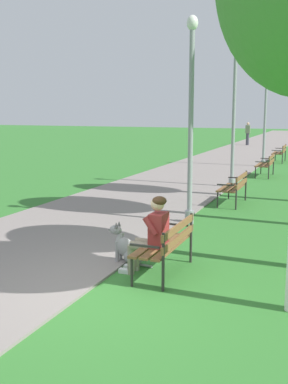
{
  "coord_description": "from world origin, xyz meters",
  "views": [
    {
      "loc": [
        2.94,
        -5.52,
        2.53
      ],
      "look_at": [
        -0.57,
        3.16,
        0.9
      ],
      "focal_mm": 44.2,
      "sensor_mm": 36.0,
      "label": 1
    }
  ],
  "objects_px": {
    "park_bench_far": "(266,163)",
    "lamp_post_near": "(191,120)",
    "park_bench_near": "(167,242)",
    "pedestrian_distant": "(248,134)",
    "lamp_post_mid": "(234,115)",
    "park_bench_mid": "(235,186)",
    "park_bench_furthest": "(280,152)",
    "lamp_post_far": "(265,119)",
    "dog_grey": "(128,249)",
    "person_seated_on_near_bench": "(152,232)"
  },
  "relations": [
    {
      "from": "lamp_post_mid",
      "to": "lamp_post_far",
      "type": "relative_size",
      "value": 1.12
    },
    {
      "from": "park_bench_near",
      "to": "park_bench_mid",
      "type": "bearing_deg",
      "value": 91.25
    },
    {
      "from": "park_bench_mid",
      "to": "lamp_post_near",
      "type": "xyz_separation_m",
      "value": [
        -0.5,
        -2.57,
        1.81
      ]
    },
    {
      "from": "park_bench_near",
      "to": "person_seated_on_near_bench",
      "type": "xyz_separation_m",
      "value": [
        -0.21,
        -0.12,
        0.17
      ]
    },
    {
      "from": "pedestrian_distant",
      "to": "park_bench_far",
      "type": "bearing_deg",
      "value": -77.67
    },
    {
      "from": "park_bench_near",
      "to": "park_bench_furthest",
      "type": "bearing_deg",
      "value": 90.47
    },
    {
      "from": "park_bench_mid",
      "to": "lamp_post_near",
      "type": "distance_m",
      "value": 3.18
    },
    {
      "from": "park_bench_near",
      "to": "park_bench_furthest",
      "type": "height_order",
      "value": "same"
    },
    {
      "from": "dog_grey",
      "to": "lamp_post_far",
      "type": "relative_size",
      "value": 0.2
    },
    {
      "from": "park_bench_far",
      "to": "dog_grey",
      "type": "height_order",
      "value": "park_bench_far"
    },
    {
      "from": "dog_grey",
      "to": "park_bench_near",
      "type": "bearing_deg",
      "value": -15.0
    },
    {
      "from": "park_bench_mid",
      "to": "person_seated_on_near_bench",
      "type": "distance_m",
      "value": 6.02
    },
    {
      "from": "park_bench_mid",
      "to": "pedestrian_distant",
      "type": "bearing_deg",
      "value": 98.91
    },
    {
      "from": "park_bench_far",
      "to": "dog_grey",
      "type": "xyz_separation_m",
      "value": [
        -0.68,
        -11.53,
        -0.25
      ]
    },
    {
      "from": "park_bench_near",
      "to": "lamp_post_mid",
      "type": "xyz_separation_m",
      "value": [
        -0.77,
        8.65,
        1.84
      ]
    },
    {
      "from": "park_bench_near",
      "to": "lamp_post_far",
      "type": "xyz_separation_m",
      "value": [
        -0.62,
        14.84,
        1.6
      ]
    },
    {
      "from": "park_bench_mid",
      "to": "dog_grey",
      "type": "bearing_deg",
      "value": -96.27
    },
    {
      "from": "lamp_post_near",
      "to": "pedestrian_distant",
      "type": "bearing_deg",
      "value": 96.8
    },
    {
      "from": "park_bench_far",
      "to": "lamp_post_mid",
      "type": "distance_m",
      "value": 3.66
    },
    {
      "from": "park_bench_mid",
      "to": "park_bench_furthest",
      "type": "relative_size",
      "value": 1.0
    },
    {
      "from": "park_bench_furthest",
      "to": "dog_grey",
      "type": "distance_m",
      "value": 16.91
    },
    {
      "from": "lamp_post_near",
      "to": "pedestrian_distant",
      "type": "distance_m",
      "value": 24.36
    },
    {
      "from": "person_seated_on_near_bench",
      "to": "park_bench_mid",
      "type": "bearing_deg",
      "value": 89.25
    },
    {
      "from": "park_bench_near",
      "to": "park_bench_mid",
      "type": "relative_size",
      "value": 1.0
    },
    {
      "from": "park_bench_far",
      "to": "person_seated_on_near_bench",
      "type": "distance_m",
      "value": 11.85
    },
    {
      "from": "lamp_post_mid",
      "to": "dog_grey",
      "type": "bearing_deg",
      "value": -89.91
    },
    {
      "from": "lamp_post_far",
      "to": "lamp_post_mid",
      "type": "bearing_deg",
      "value": -91.34
    },
    {
      "from": "park_bench_furthest",
      "to": "park_bench_mid",
      "type": "bearing_deg",
      "value": -89.95
    },
    {
      "from": "park_bench_far",
      "to": "lamp_post_far",
      "type": "xyz_separation_m",
      "value": [
        -0.55,
        3.11,
        1.6
      ]
    },
    {
      "from": "lamp_post_mid",
      "to": "park_bench_far",
      "type": "bearing_deg",
      "value": 77.31
    },
    {
      "from": "park_bench_near",
      "to": "dog_grey",
      "type": "relative_size",
      "value": 1.8
    },
    {
      "from": "lamp_post_near",
      "to": "lamp_post_mid",
      "type": "distance_m",
      "value": 5.32
    },
    {
      "from": "person_seated_on_near_bench",
      "to": "lamp_post_near",
      "type": "relative_size",
      "value": 0.28
    },
    {
      "from": "park_bench_furthest",
      "to": "pedestrian_distant",
      "type": "distance_m",
      "value": 10.92
    },
    {
      "from": "park_bench_far",
      "to": "lamp_post_near",
      "type": "distance_m",
      "value": 8.61
    },
    {
      "from": "park_bench_near",
      "to": "pedestrian_distant",
      "type": "height_order",
      "value": "pedestrian_distant"
    },
    {
      "from": "park_bench_near",
      "to": "lamp_post_far",
      "type": "bearing_deg",
      "value": 92.4
    },
    {
      "from": "park_bench_mid",
      "to": "person_seated_on_near_bench",
      "type": "bearing_deg",
      "value": -90.75
    },
    {
      "from": "park_bench_near",
      "to": "park_bench_far",
      "type": "xyz_separation_m",
      "value": [
        -0.07,
        11.73,
        0.0
      ]
    },
    {
      "from": "park_bench_mid",
      "to": "dog_grey",
      "type": "relative_size",
      "value": 1.8
    },
    {
      "from": "park_bench_far",
      "to": "lamp_post_near",
      "type": "relative_size",
      "value": 0.33
    },
    {
      "from": "park_bench_far",
      "to": "park_bench_furthest",
      "type": "distance_m",
      "value": 5.37
    },
    {
      "from": "park_bench_furthest",
      "to": "lamp_post_mid",
      "type": "distance_m",
      "value": 8.67
    },
    {
      "from": "person_seated_on_near_bench",
      "to": "park_bench_furthest",
      "type": "bearing_deg",
      "value": 89.77
    },
    {
      "from": "lamp_post_mid",
      "to": "pedestrian_distant",
      "type": "distance_m",
      "value": 19.09
    },
    {
      "from": "park_bench_furthest",
      "to": "lamp_post_near",
      "type": "height_order",
      "value": "lamp_post_near"
    },
    {
      "from": "park_bench_mid",
      "to": "lamp_post_near",
      "type": "relative_size",
      "value": 0.33
    },
    {
      "from": "park_bench_near",
      "to": "park_bench_far",
      "type": "distance_m",
      "value": 11.73
    },
    {
      "from": "park_bench_far",
      "to": "lamp_post_mid",
      "type": "xyz_separation_m",
      "value": [
        -0.69,
        -3.08,
        1.84
      ]
    },
    {
      "from": "dog_grey",
      "to": "park_bench_furthest",
      "type": "bearing_deg",
      "value": 87.92
    }
  ]
}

